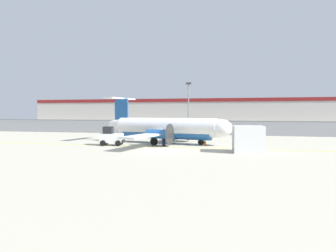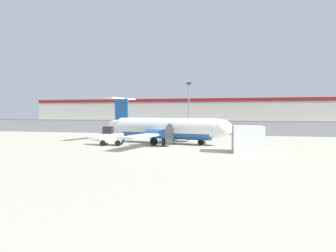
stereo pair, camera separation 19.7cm
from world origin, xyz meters
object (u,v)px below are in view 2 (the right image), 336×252
at_px(traffic_cone_near_left, 205,142).
at_px(parked_car_1, 146,125).
at_px(cargo_container, 248,139).
at_px(traffic_cone_far_left, 132,137).
at_px(parked_car_4, 235,125).
at_px(parked_car_3, 205,125).
at_px(apron_light_pole, 189,105).
at_px(ground_crew_worker, 164,136).
at_px(parked_car_0, 131,125).
at_px(commuter_airplane, 168,128).
at_px(parked_car_6, 297,127).
at_px(parked_car_2, 179,124).
at_px(traffic_cone_near_right, 106,140).
at_px(baggage_tug, 111,137).
at_px(parked_car_5, 256,127).

relative_size(traffic_cone_near_left, parked_car_1, 0.15).
xyz_separation_m(cargo_container, traffic_cone_far_left, (-13.18, 8.40, -0.79)).
bearing_deg(traffic_cone_far_left, parked_car_4, 62.92).
bearing_deg(parked_car_3, parked_car_1, 18.18).
distance_m(parked_car_4, apron_light_pole, 18.13).
distance_m(cargo_container, parked_car_3, 31.12).
height_order(ground_crew_worker, traffic_cone_near_left, ground_crew_worker).
bearing_deg(traffic_cone_near_left, parked_car_1, 120.51).
distance_m(parked_car_0, parked_car_4, 19.66).
height_order(commuter_airplane, apron_light_pole, apron_light_pole).
xyz_separation_m(ground_crew_worker, parked_car_6, (16.17, 23.80, -0.06)).
xyz_separation_m(ground_crew_worker, parked_car_3, (0.90, 27.48, -0.06)).
relative_size(parked_car_2, apron_light_pole, 0.58).
bearing_deg(parked_car_2, parked_car_1, 49.15).
bearing_deg(commuter_airplane, traffic_cone_near_right, -162.79).
distance_m(traffic_cone_near_right, apron_light_pole, 12.93).
distance_m(traffic_cone_near_right, parked_car_2, 28.94).
xyz_separation_m(cargo_container, parked_car_2, (-12.63, 33.50, -0.21)).
bearing_deg(baggage_tug, parked_car_2, 78.53).
bearing_deg(parked_car_5, commuter_airplane, -123.15).
distance_m(parked_car_0, parked_car_3, 14.17).
distance_m(traffic_cone_near_left, traffic_cone_far_left, 9.91).
height_order(ground_crew_worker, parked_car_6, same).
bearing_deg(parked_car_3, traffic_cone_near_left, 101.46).
bearing_deg(ground_crew_worker, parked_car_1, 154.61).
distance_m(baggage_tug, parked_car_2, 31.19).
bearing_deg(traffic_cone_far_left, parked_car_6, 40.34).
xyz_separation_m(parked_car_1, parked_car_4, (16.19, 3.39, 0.00)).
height_order(traffic_cone_far_left, parked_car_6, parked_car_6).
relative_size(traffic_cone_near_right, parked_car_0, 0.15).
height_order(parked_car_0, parked_car_3, same).
xyz_separation_m(parked_car_0, parked_car_5, (23.06, -3.52, 0.00)).
bearing_deg(ground_crew_worker, parked_car_4, 120.45).
relative_size(ground_crew_worker, traffic_cone_near_left, 2.66).
bearing_deg(cargo_container, traffic_cone_near_left, 124.39).
bearing_deg(parked_car_3, parked_car_4, -165.89).
xyz_separation_m(parked_car_0, parked_car_2, (8.46, 4.17, 0.00)).
height_order(traffic_cone_near_right, parked_car_6, parked_car_6).
relative_size(traffic_cone_near_right, parked_car_2, 0.15).
bearing_deg(traffic_cone_near_right, parked_car_3, 72.92).
distance_m(cargo_container, traffic_cone_near_left, 6.17).
xyz_separation_m(commuter_airplane, parked_car_6, (16.33, 21.27, -0.71)).
height_order(baggage_tug, apron_light_pole, apron_light_pole).
bearing_deg(parked_car_6, parked_car_1, 174.67).
bearing_deg(parked_car_2, traffic_cone_near_left, 107.55).
relative_size(commuter_airplane, parked_car_5, 3.66).
height_order(parked_car_1, parked_car_4, same).
height_order(cargo_container, apron_light_pole, apron_light_pole).
bearing_deg(parked_car_3, traffic_cone_far_left, 79.13).
xyz_separation_m(traffic_cone_near_right, apron_light_pole, (7.52, 9.73, 3.99)).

